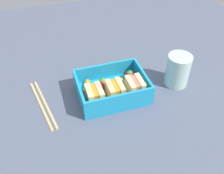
# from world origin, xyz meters

# --- Properties ---
(ground_plane) EXTENTS (1.20, 1.20, 0.02)m
(ground_plane) POSITION_xyz_m (0.00, 0.00, -0.01)
(ground_plane) COLOR #4D5569
(bento_tray) EXTENTS (0.17, 0.13, 0.01)m
(bento_tray) POSITION_xyz_m (0.00, 0.00, 0.01)
(bento_tray) COLOR #1C96C4
(bento_tray) RESTS_ON ground_plane
(bento_rim) EXTENTS (0.17, 0.13, 0.04)m
(bento_rim) POSITION_xyz_m (0.00, 0.00, 0.03)
(bento_rim) COLOR #1C96C4
(bento_rim) RESTS_ON bento_tray
(sandwich_left) EXTENTS (0.04, 0.05, 0.04)m
(sandwich_left) POSITION_xyz_m (-0.05, 0.02, 0.03)
(sandwich_left) COLOR beige
(sandwich_left) RESTS_ON bento_tray
(sandwich_center_left) EXTENTS (0.04, 0.05, 0.04)m
(sandwich_center_left) POSITION_xyz_m (0.00, 0.02, 0.03)
(sandwich_center_left) COLOR #D8BC7C
(sandwich_center_left) RESTS_ON bento_tray
(sandwich_center) EXTENTS (0.04, 0.05, 0.04)m
(sandwich_center) POSITION_xyz_m (0.05, 0.02, 0.03)
(sandwich_center) COLOR beige
(sandwich_center) RESTS_ON bento_tray
(strawberry_far_left) EXTENTS (0.03, 0.03, 0.03)m
(strawberry_far_left) POSITION_xyz_m (-0.06, -0.03, 0.03)
(strawberry_far_left) COLOR red
(strawberry_far_left) RESTS_ON bento_tray
(carrot_stick_left) EXTENTS (0.04, 0.02, 0.01)m
(carrot_stick_left) POSITION_xyz_m (-0.02, -0.02, 0.02)
(carrot_stick_left) COLOR orange
(carrot_stick_left) RESTS_ON bento_tray
(strawberry_left) EXTENTS (0.03, 0.03, 0.03)m
(strawberry_left) POSITION_xyz_m (0.02, -0.02, 0.03)
(strawberry_left) COLOR red
(strawberry_left) RESTS_ON bento_tray
(carrot_stick_far_left) EXTENTS (0.03, 0.05, 0.01)m
(carrot_stick_far_left) POSITION_xyz_m (0.06, -0.03, 0.02)
(carrot_stick_far_left) COLOR orange
(carrot_stick_far_left) RESTS_ON bento_tray
(chopstick_pair) EXTENTS (0.05, 0.18, 0.01)m
(chopstick_pair) POSITION_xyz_m (0.17, -0.02, 0.00)
(chopstick_pair) COLOR tan
(chopstick_pair) RESTS_ON ground_plane
(drinking_glass) EXTENTS (0.06, 0.06, 0.09)m
(drinking_glass) POSITION_xyz_m (-0.18, 0.01, 0.04)
(drinking_glass) COLOR silver
(drinking_glass) RESTS_ON ground_plane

